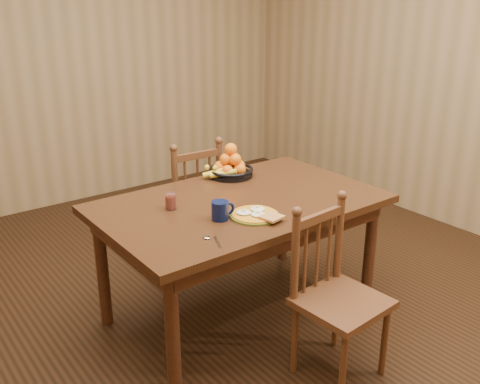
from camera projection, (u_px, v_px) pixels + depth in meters
room at (240, 96)px, 2.85m from camera, size 4.52×5.02×2.72m
dining_table at (240, 214)px, 3.09m from camera, size 1.60×1.00×0.75m
chair_far at (189, 204)px, 3.81m from camera, size 0.44×0.43×0.93m
chair_near at (336, 296)px, 2.68m from camera, size 0.43×0.41×0.90m
breakfast_plate at (256, 215)px, 2.83m from camera, size 0.26×0.30×0.04m
fork at (230, 215)px, 2.84m from camera, size 0.04×0.18×0.00m
spoon at (210, 239)px, 2.57m from camera, size 0.06×0.16×0.01m
coffee_mug at (221, 210)px, 2.78m from camera, size 0.13×0.09×0.10m
juice_glass at (171, 202)px, 2.92m from camera, size 0.06×0.06×0.09m
fruit_bowl at (230, 167)px, 3.44m from camera, size 0.32×0.29×0.22m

